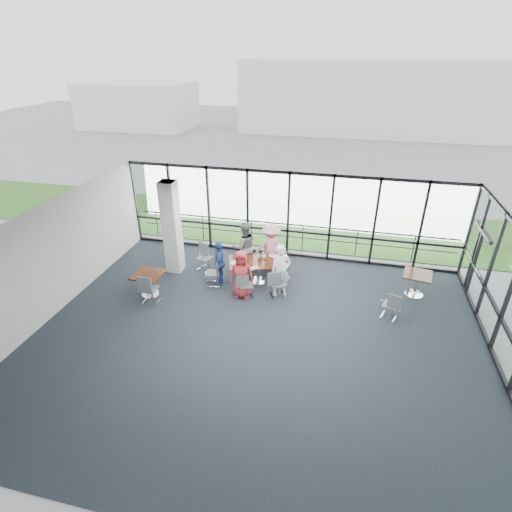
% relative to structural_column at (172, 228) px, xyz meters
% --- Properties ---
extents(floor, '(12.00, 10.00, 0.02)m').
position_rel_structural_column_xyz_m(floor, '(3.60, -3.00, -1.61)').
color(floor, black).
rests_on(floor, ground).
extents(ceiling, '(12.00, 10.00, 0.04)m').
position_rel_structural_column_xyz_m(ceiling, '(3.60, -3.00, 1.60)').
color(ceiling, silver).
rests_on(ceiling, ground).
extents(wall_left, '(0.10, 10.00, 3.20)m').
position_rel_structural_column_xyz_m(wall_left, '(-2.40, -3.00, 0.00)').
color(wall_left, silver).
rests_on(wall_left, ground).
extents(wall_front, '(12.00, 0.10, 3.20)m').
position_rel_structural_column_xyz_m(wall_front, '(3.60, -8.00, 0.00)').
color(wall_front, silver).
rests_on(wall_front, ground).
extents(curtain_wall_back, '(12.00, 0.10, 3.20)m').
position_rel_structural_column_xyz_m(curtain_wall_back, '(3.60, 2.00, 0.00)').
color(curtain_wall_back, white).
rests_on(curtain_wall_back, ground).
extents(exit_door, '(0.12, 1.60, 2.10)m').
position_rel_structural_column_xyz_m(exit_door, '(9.60, 0.75, -0.55)').
color(exit_door, black).
rests_on(exit_door, ground).
extents(structural_column, '(0.50, 0.50, 3.20)m').
position_rel_structural_column_xyz_m(structural_column, '(0.00, 0.00, 0.00)').
color(structural_column, white).
rests_on(structural_column, ground).
extents(apron, '(80.00, 70.00, 0.02)m').
position_rel_structural_column_xyz_m(apron, '(3.60, 7.00, -1.62)').
color(apron, gray).
rests_on(apron, ground).
extents(grass_strip, '(80.00, 5.00, 0.01)m').
position_rel_structural_column_xyz_m(grass_strip, '(3.60, 5.00, -1.59)').
color(grass_strip, '#2F571B').
rests_on(grass_strip, ground).
extents(hangar_main, '(24.00, 10.00, 6.00)m').
position_rel_structural_column_xyz_m(hangar_main, '(7.60, 29.00, 1.40)').
color(hangar_main, white).
rests_on(hangar_main, ground).
extents(hangar_aux, '(10.00, 6.00, 4.00)m').
position_rel_structural_column_xyz_m(hangar_aux, '(-14.40, 25.00, 0.40)').
color(hangar_aux, white).
rests_on(hangar_aux, ground).
extents(guard_rail, '(12.00, 0.06, 0.06)m').
position_rel_structural_column_xyz_m(guard_rail, '(3.60, 2.60, -1.10)').
color(guard_rail, '#2D2D33').
rests_on(guard_rail, ground).
extents(main_table, '(2.12, 1.59, 0.75)m').
position_rel_structural_column_xyz_m(main_table, '(2.97, -0.09, -0.98)').
color(main_table, '#3D170A').
rests_on(main_table, ground).
extents(side_table_left, '(0.91, 0.91, 0.75)m').
position_rel_structural_column_xyz_m(side_table_left, '(-0.14, -1.66, -0.97)').
color(side_table_left, '#3D170A').
rests_on(side_table_left, ground).
extents(side_table_right, '(0.96, 0.96, 0.75)m').
position_rel_structural_column_xyz_m(side_table_right, '(7.95, 0.24, -0.97)').
color(side_table_right, '#3D170A').
rests_on(side_table_right, ground).
extents(diner_near_left, '(0.83, 0.61, 1.56)m').
position_rel_structural_column_xyz_m(diner_near_left, '(2.67, -1.08, -0.82)').
color(diner_near_left, red).
rests_on(diner_near_left, ground).
extents(diner_near_right, '(0.76, 0.68, 1.71)m').
position_rel_structural_column_xyz_m(diner_near_right, '(3.83, -0.70, -0.75)').
color(diner_near_right, white).
rests_on(diner_near_right, ground).
extents(diner_far_left, '(1.02, 0.90, 1.79)m').
position_rel_structural_column_xyz_m(diner_far_left, '(2.34, 0.57, -0.71)').
color(diner_far_left, slate).
rests_on(diner_far_left, ground).
extents(diner_far_right, '(1.20, 0.78, 1.72)m').
position_rel_structural_column_xyz_m(diner_far_right, '(3.23, 0.78, -0.74)').
color(diner_far_right, pink).
rests_on(diner_far_right, ground).
extents(diner_end, '(0.65, 0.95, 1.49)m').
position_rel_structural_column_xyz_m(diner_end, '(1.77, -0.45, -0.86)').
color(diner_end, '#2E4D99').
rests_on(diner_end, ground).
extents(chair_main_nl, '(0.52, 0.52, 0.81)m').
position_rel_structural_column_xyz_m(chair_main_nl, '(2.82, -1.07, -1.19)').
color(chair_main_nl, slate).
rests_on(chair_main_nl, ground).
extents(chair_main_nr, '(0.59, 0.59, 0.91)m').
position_rel_structural_column_xyz_m(chair_main_nr, '(3.77, -0.82, -1.15)').
color(chair_main_nr, slate).
rests_on(chair_main_nr, ground).
extents(chair_main_fl, '(0.50, 0.50, 0.87)m').
position_rel_structural_column_xyz_m(chair_main_fl, '(2.28, 0.66, -1.16)').
color(chair_main_fl, slate).
rests_on(chair_main_fl, ground).
extents(chair_main_fr, '(0.52, 0.52, 0.95)m').
position_rel_structural_column_xyz_m(chair_main_fr, '(3.12, 0.90, -1.12)').
color(chair_main_fr, slate).
rests_on(chair_main_fr, ground).
extents(chair_main_end, '(0.49, 0.49, 0.87)m').
position_rel_structural_column_xyz_m(chair_main_end, '(1.59, -0.63, -1.17)').
color(chair_main_end, slate).
rests_on(chair_main_end, ground).
extents(chair_spare_la, '(0.49, 0.49, 0.99)m').
position_rel_structural_column_xyz_m(chair_spare_la, '(0.06, -2.07, -1.10)').
color(chair_spare_la, slate).
rests_on(chair_spare_la, ground).
extents(chair_spare_lb, '(0.59, 0.59, 0.91)m').
position_rel_structural_column_xyz_m(chair_spare_lb, '(0.99, 0.25, -1.14)').
color(chair_spare_lb, slate).
rests_on(chair_spare_lb, ground).
extents(chair_spare_r, '(0.53, 0.53, 0.84)m').
position_rel_structural_column_xyz_m(chair_spare_r, '(7.11, -1.18, -1.18)').
color(chair_spare_r, slate).
rests_on(chair_spare_r, ground).
extents(plate_nl, '(0.28, 0.28, 0.01)m').
position_rel_structural_column_xyz_m(plate_nl, '(2.59, -0.60, -0.84)').
color(plate_nl, white).
rests_on(plate_nl, main_table).
extents(plate_nr, '(0.24, 0.24, 0.01)m').
position_rel_structural_column_xyz_m(plate_nr, '(3.65, -0.25, -0.84)').
color(plate_nr, white).
rests_on(plate_nr, main_table).
extents(plate_fl, '(0.28, 0.28, 0.01)m').
position_rel_structural_column_xyz_m(plate_fl, '(2.40, 0.03, -0.84)').
color(plate_fl, white).
rests_on(plate_fl, main_table).
extents(plate_fr, '(0.26, 0.26, 0.01)m').
position_rel_structural_column_xyz_m(plate_fr, '(3.36, 0.40, -0.84)').
color(plate_fr, white).
rests_on(plate_fr, main_table).
extents(plate_end, '(0.26, 0.26, 0.01)m').
position_rel_structural_column_xyz_m(plate_end, '(2.25, -0.38, -0.84)').
color(plate_end, white).
rests_on(plate_end, main_table).
extents(tumbler_a, '(0.07, 0.07, 0.14)m').
position_rel_structural_column_xyz_m(tumbler_a, '(2.83, -0.44, -0.78)').
color(tumbler_a, white).
rests_on(tumbler_a, main_table).
extents(tumbler_b, '(0.07, 0.07, 0.14)m').
position_rel_structural_column_xyz_m(tumbler_b, '(3.26, -0.24, -0.78)').
color(tumbler_b, white).
rests_on(tumbler_b, main_table).
extents(tumbler_c, '(0.08, 0.08, 0.15)m').
position_rel_structural_column_xyz_m(tumbler_c, '(2.94, 0.16, -0.77)').
color(tumbler_c, white).
rests_on(tumbler_c, main_table).
extents(tumbler_d, '(0.07, 0.07, 0.14)m').
position_rel_structural_column_xyz_m(tumbler_d, '(2.39, -0.46, -0.78)').
color(tumbler_d, white).
rests_on(tumbler_d, main_table).
extents(menu_a, '(0.34, 0.35, 0.00)m').
position_rel_structural_column_xyz_m(menu_a, '(2.95, -0.54, -0.85)').
color(menu_a, white).
rests_on(menu_a, main_table).
extents(menu_b, '(0.34, 0.29, 0.00)m').
position_rel_structural_column_xyz_m(menu_b, '(3.82, -0.16, -0.85)').
color(menu_b, white).
rests_on(menu_b, main_table).
extents(menu_c, '(0.34, 0.31, 0.00)m').
position_rel_structural_column_xyz_m(menu_c, '(2.99, 0.27, -0.85)').
color(menu_c, white).
rests_on(menu_c, main_table).
extents(condiment_caddy, '(0.10, 0.07, 0.04)m').
position_rel_structural_column_xyz_m(condiment_caddy, '(3.00, -0.02, -0.83)').
color(condiment_caddy, black).
rests_on(condiment_caddy, main_table).
extents(ketchup_bottle, '(0.06, 0.06, 0.18)m').
position_rel_structural_column_xyz_m(ketchup_bottle, '(3.01, -0.08, -0.76)').
color(ketchup_bottle, '#B51728').
rests_on(ketchup_bottle, main_table).
extents(green_bottle, '(0.05, 0.05, 0.20)m').
position_rel_structural_column_xyz_m(green_bottle, '(3.06, -0.00, -0.75)').
color(green_bottle, '#207027').
rests_on(green_bottle, main_table).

